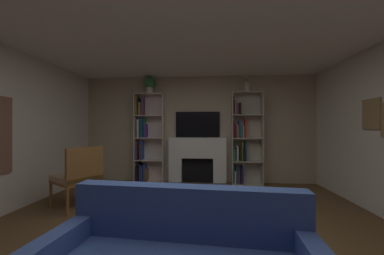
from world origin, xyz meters
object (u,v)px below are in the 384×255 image
at_px(vase_with_flowers, 247,86).
at_px(armchair, 79,175).
at_px(fireplace, 197,159).
at_px(tv, 198,125).
at_px(bookshelf_left, 146,139).
at_px(potted_plant, 150,84).
at_px(bookshelf_right, 243,141).

relative_size(vase_with_flowers, armchair, 0.40).
relative_size(fireplace, vase_with_flowers, 3.61).
relative_size(tv, vase_with_flowers, 2.64).
bearing_deg(bookshelf_left, tv, 3.58).
bearing_deg(potted_plant, bookshelf_left, 157.21).
bearing_deg(bookshelf_right, fireplace, -179.81).
xyz_separation_m(fireplace, tv, (0.00, 0.09, 0.81)).
distance_m(tv, armchair, 2.74).
xyz_separation_m(bookshelf_right, vase_with_flowers, (0.09, -0.03, 1.29)).
height_order(bookshelf_right, vase_with_flowers, vase_with_flowers).
height_order(tv, armchair, tv).
distance_m(fireplace, bookshelf_left, 1.33).
xyz_separation_m(fireplace, vase_with_flowers, (1.15, -0.03, 1.71)).
bearing_deg(bookshelf_right, vase_with_flowers, -21.90).
height_order(potted_plant, armchair, potted_plant).
bearing_deg(fireplace, bookshelf_right, 0.19).
bearing_deg(tv, armchair, -135.67).
relative_size(tv, bookshelf_left, 0.50).
xyz_separation_m(potted_plant, vase_with_flowers, (2.30, -0.00, -0.08)).
height_order(fireplace, potted_plant, potted_plant).
bearing_deg(vase_with_flowers, tv, 173.96).
relative_size(bookshelf_left, potted_plant, 5.35).
relative_size(bookshelf_right, vase_with_flowers, 5.32).
height_order(bookshelf_left, vase_with_flowers, vase_with_flowers).
distance_m(bookshelf_left, bookshelf_right, 2.31).
distance_m(bookshelf_right, potted_plant, 2.60).
bearing_deg(bookshelf_left, vase_with_flowers, -1.04).
bearing_deg(potted_plant, tv, 5.96).
relative_size(bookshelf_right, potted_plant, 5.35).
bearing_deg(armchair, vase_with_flowers, 29.41).
height_order(fireplace, tv, tv).
relative_size(fireplace, armchair, 1.45).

